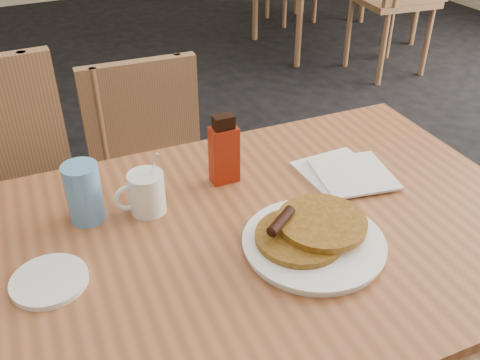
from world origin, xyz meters
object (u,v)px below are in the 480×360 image
object	(u,v)px
main_table	(258,245)
blue_tumbler	(84,193)
pancake_plate	(312,238)
syrup_bottle	(224,151)
chair_main_far	(155,168)
coffee_mug	(146,192)

from	to	relation	value
main_table	blue_tumbler	world-z (taller)	blue_tumbler
pancake_plate	syrup_bottle	world-z (taller)	syrup_bottle
main_table	chair_main_far	size ratio (longest dim) A/B	1.56
syrup_bottle	coffee_mug	bearing A→B (deg)	-166.80
syrup_bottle	blue_tumbler	distance (m)	0.33
chair_main_far	coffee_mug	xyz separation A→B (m)	(-0.18, -0.54, 0.29)
pancake_plate	syrup_bottle	size ratio (longest dim) A/B	1.68
syrup_bottle	blue_tumbler	world-z (taller)	syrup_bottle
coffee_mug	chair_main_far	bearing A→B (deg)	55.98
pancake_plate	main_table	bearing A→B (deg)	129.09
main_table	pancake_plate	distance (m)	0.13
main_table	pancake_plate	world-z (taller)	pancake_plate
chair_main_far	syrup_bottle	world-z (taller)	syrup_bottle
main_table	chair_main_far	xyz separation A→B (m)	(-0.01, 0.72, -0.20)
coffee_mug	syrup_bottle	world-z (taller)	syrup_bottle
chair_main_far	coffee_mug	world-z (taller)	coffee_mug
chair_main_far	blue_tumbler	distance (m)	0.67
chair_main_far	pancake_plate	size ratio (longest dim) A/B	2.93
main_table	coffee_mug	size ratio (longest dim) A/B	8.93
main_table	chair_main_far	distance (m)	0.74
pancake_plate	syrup_bottle	xyz separation A→B (m)	(-0.06, 0.30, 0.06)
syrup_bottle	main_table	bearing A→B (deg)	-91.67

